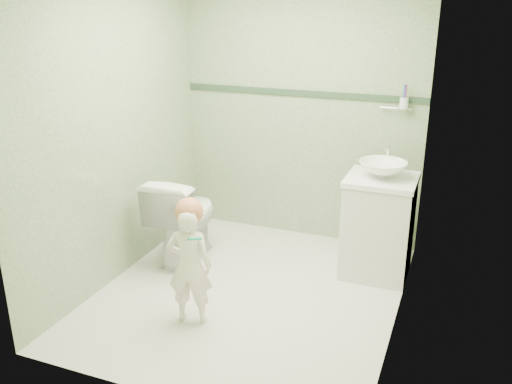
% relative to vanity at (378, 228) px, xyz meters
% --- Properties ---
extents(ground, '(2.50, 2.50, 0.00)m').
position_rel_vanity_xyz_m(ground, '(-0.84, -0.70, -0.40)').
color(ground, silver).
rests_on(ground, ground).
extents(room_shell, '(2.50, 2.54, 2.40)m').
position_rel_vanity_xyz_m(room_shell, '(-0.84, -0.70, 0.80)').
color(room_shell, gray).
rests_on(room_shell, ground).
extents(trim_stripe, '(2.20, 0.02, 0.05)m').
position_rel_vanity_xyz_m(trim_stripe, '(-0.84, 0.54, 0.95)').
color(trim_stripe, '#2B442E').
rests_on(trim_stripe, room_shell).
extents(vanity, '(0.52, 0.50, 0.80)m').
position_rel_vanity_xyz_m(vanity, '(0.00, 0.00, 0.00)').
color(vanity, silver).
rests_on(vanity, ground).
extents(counter, '(0.54, 0.52, 0.04)m').
position_rel_vanity_xyz_m(counter, '(0.00, 0.00, 0.41)').
color(counter, white).
rests_on(counter, vanity).
extents(basin, '(0.37, 0.37, 0.13)m').
position_rel_vanity_xyz_m(basin, '(0.00, 0.00, 0.49)').
color(basin, white).
rests_on(basin, counter).
extents(faucet, '(0.03, 0.13, 0.18)m').
position_rel_vanity_xyz_m(faucet, '(0.00, 0.19, 0.57)').
color(faucet, silver).
rests_on(faucet, counter).
extents(cup_holder, '(0.26, 0.07, 0.21)m').
position_rel_vanity_xyz_m(cup_holder, '(0.05, 0.48, 0.93)').
color(cup_holder, silver).
rests_on(cup_holder, room_shell).
extents(toilet, '(0.47, 0.78, 0.77)m').
position_rel_vanity_xyz_m(toilet, '(-1.58, -0.34, -0.01)').
color(toilet, white).
rests_on(toilet, ground).
extents(toddler, '(0.35, 0.27, 0.85)m').
position_rel_vanity_xyz_m(toddler, '(-1.08, -1.19, 0.03)').
color(toddler, silver).
rests_on(toddler, ground).
extents(hair_cap, '(0.19, 0.19, 0.19)m').
position_rel_vanity_xyz_m(hair_cap, '(-1.08, -1.16, 0.42)').
color(hair_cap, '#C17349').
rests_on(hair_cap, toddler).
extents(teal_toothbrush, '(0.11, 0.14, 0.08)m').
position_rel_vanity_xyz_m(teal_toothbrush, '(-0.97, -1.29, 0.30)').
color(teal_toothbrush, '#119C6E').
rests_on(teal_toothbrush, toddler).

